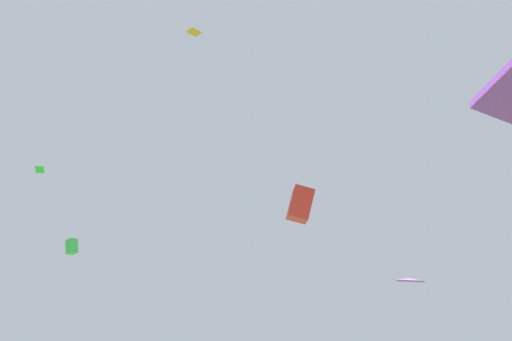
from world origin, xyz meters
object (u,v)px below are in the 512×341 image
distant_kite_red_far_center (300,204)px  distant_kite_orange_mid_left (194,32)px  distant_kite_green_low_left (72,246)px  distant_kite_purple_high_right (410,280)px  distant_kite_green_mid_right (40,169)px

distant_kite_red_far_center → distant_kite_orange_mid_left: bearing=161.8°
distant_kite_green_low_left → distant_kite_red_far_center: (3.69, -17.71, -3.72)m
distant_kite_purple_high_right → distant_kite_orange_mid_left: (-5.26, 5.63, 12.39)m
distant_kite_red_far_center → distant_kite_orange_mid_left: size_ratio=1.97×
distant_kite_red_far_center → distant_kite_orange_mid_left: (-4.55, 1.50, 8.15)m
distant_kite_green_low_left → distant_kite_green_mid_right: (-3.87, -5.18, 1.60)m
distant_kite_green_low_left → distant_kite_green_mid_right: size_ratio=1.75×
distant_kite_orange_mid_left → distant_kite_green_mid_right: (-3.01, 11.03, -2.83)m
distant_kite_green_low_left → distant_kite_green_mid_right: distant_kite_green_mid_right is taller
distant_kite_green_low_left → distant_kite_purple_high_right: distant_kite_green_low_left is taller
distant_kite_green_low_left → distant_kite_green_mid_right: 6.66m
distant_kite_purple_high_right → distant_kite_orange_mid_left: distant_kite_orange_mid_left is taller
distant_kite_purple_high_right → distant_kite_green_mid_right: distant_kite_green_mid_right is taller
distant_kite_purple_high_right → distant_kite_green_mid_right: size_ratio=1.84×
distant_kite_red_far_center → distant_kite_green_mid_right: distant_kite_green_mid_right is taller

